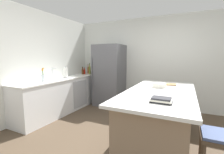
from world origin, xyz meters
The scene contains 17 objects.
ground_plane centered at (0.00, 0.00, 0.00)m, with size 7.20×7.20×0.00m, color #4C3D2D.
wall_rear centered at (0.00, 2.25, 1.30)m, with size 6.00×0.10×2.60m, color silver.
wall_left centered at (-2.45, 0.00, 1.30)m, with size 0.10×6.00×2.60m, color silver.
counter_run_left centered at (-2.10, 0.76, 0.46)m, with size 0.64×2.71×0.91m.
kitchen_island centered at (0.51, 0.19, 0.47)m, with size 1.03×2.12×0.92m.
refrigerator centered at (-1.23, 1.82, 0.91)m, with size 0.82×0.78×1.83m.
bar_stool centered at (1.22, -0.53, 0.56)m, with size 0.36×0.36×0.70m.
sink_faucet centered at (-2.14, 0.46, 1.07)m, with size 0.15×0.05×0.30m.
flower_vase centered at (-2.10, 0.14, 1.01)m, with size 0.07×0.07×0.32m.
paper_towel_roll centered at (-2.04, 0.82, 1.04)m, with size 0.14×0.14×0.31m.
vinegar_bottle centered at (-2.13, 2.00, 1.03)m, with size 0.05×0.05×0.31m.
olive_oil_bottle centered at (-2.00, 1.90, 1.05)m, with size 0.06×0.06×0.35m.
hot_sauce_bottle centered at (-2.15, 1.81, 0.99)m, with size 0.06×0.06×0.21m.
syrup_bottle centered at (-2.15, 1.71, 1.00)m, with size 0.07×0.07×0.24m.
cookbook_stack centered at (0.62, -0.45, 0.95)m, with size 0.26×0.19×0.06m.
mixing_bowl centered at (0.44, 0.50, 0.96)m, with size 0.25×0.25×0.08m.
cutting_board centered at (0.56, 0.85, 0.93)m, with size 0.32×0.22×0.02m.
Camera 1 is at (0.87, -2.33, 1.46)m, focal length 24.64 mm.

